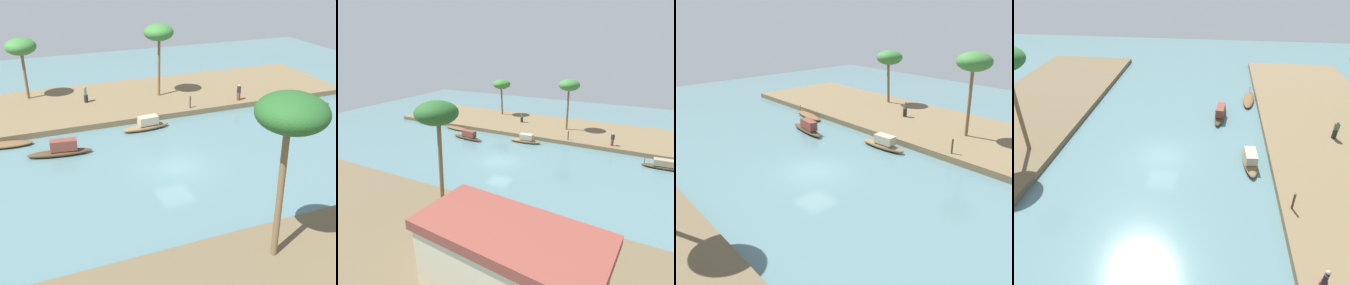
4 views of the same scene
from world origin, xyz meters
TOP-DOWN VIEW (x-y plane):
  - river_water at (0.00, 0.00)m, footprint 75.66×75.66m
  - riverbank_left at (0.00, -14.45)m, footprint 46.75×11.71m
  - sampan_with_red_awning at (11.47, -7.80)m, footprint 4.52×1.69m
  - sampan_foreground at (7.40, -4.71)m, footprint 4.89×1.54m
  - sampan_open_hull at (-0.17, -7.03)m, footprint 4.26×1.28m
  - person_on_near_bank at (3.69, -14.41)m, footprint 0.44×0.44m
  - mooring_post at (-5.26, -9.24)m, footprint 0.14×0.14m
  - palm_tree_left_near at (-3.75, -13.70)m, footprint 2.93×2.93m
  - palm_tree_left_far at (8.95, -17.57)m, footprint 2.96×2.96m

SIDE VIEW (x-z plane):
  - river_water at x=0.00m, z-range 0.00..0.00m
  - sampan_with_red_awning at x=11.47m, z-range -0.26..0.68m
  - riverbank_left at x=0.00m, z-range 0.00..0.53m
  - sampan_open_hull at x=-0.17m, z-range -0.16..1.05m
  - sampan_foreground at x=7.40m, z-range -0.17..1.10m
  - mooring_post at x=-5.26m, z-range 0.53..1.71m
  - person_on_near_bank at x=3.69m, z-range 0.38..1.99m
  - palm_tree_left_far at x=8.95m, z-range 2.68..8.76m
  - palm_tree_left_near at x=-3.75m, z-range 3.24..10.48m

